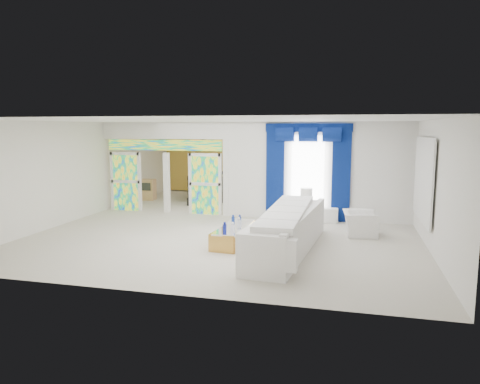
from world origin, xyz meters
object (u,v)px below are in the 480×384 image
(white_sofa, at_px, (288,232))
(armchair, at_px, (360,224))
(console_table, at_px, (316,215))
(coffee_table, at_px, (235,235))
(grand_piano, at_px, (213,186))

(white_sofa, relative_size, armchair, 4.60)
(console_table, bearing_deg, coffee_table, -118.98)
(armchair, bearing_deg, grand_piano, 43.43)
(coffee_table, xyz_separation_m, grand_piano, (-2.65, 6.59, 0.30))
(coffee_table, bearing_deg, grand_piano, 111.89)
(console_table, distance_m, grand_piano, 5.59)
(armchair, bearing_deg, coffee_table, 113.34)
(white_sofa, height_order, armchair, white_sofa)
(console_table, distance_m, armchair, 1.96)
(grand_piano, bearing_deg, white_sofa, -65.68)
(white_sofa, distance_m, armchair, 2.52)
(grand_piano, bearing_deg, armchair, -47.28)
(console_table, height_order, grand_piano, grand_piano)
(coffee_table, bearing_deg, armchair, 28.43)
(armchair, bearing_deg, console_table, 35.08)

